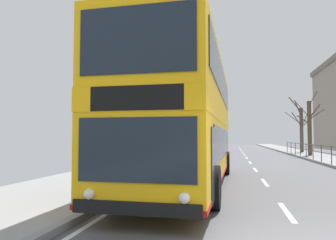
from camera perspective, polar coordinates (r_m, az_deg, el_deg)
name	(u,v)px	position (r m, az deg, el deg)	size (l,w,h in m)	color
double_decker_bus_main	(187,120)	(11.25, 3.40, -0.05)	(2.90, 11.59, 4.39)	#F4B20F
bare_tree_far_00	(310,126)	(30.26, 24.09, -1.07)	(2.32, 2.01, 5.41)	#4C3D2D
bare_tree_far_01	(301,128)	(35.83, 22.77, -1.28)	(2.66, 1.50, 5.70)	brown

